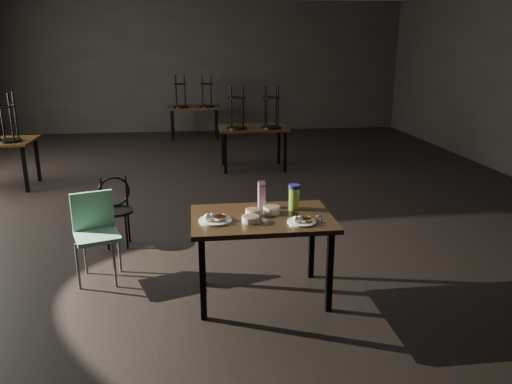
{
  "coord_description": "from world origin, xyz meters",
  "views": [
    {
      "loc": [
        -0.33,
        -6.89,
        2.16
      ],
      "look_at": [
        0.22,
        -2.53,
        0.85
      ],
      "focal_mm": 35.0,
      "sensor_mm": 36.0,
      "label": 1
    }
  ],
  "objects": [
    {
      "name": "water_bottle",
      "position": [
        0.53,
        -2.78,
        0.87
      ],
      "size": [
        0.14,
        0.14,
        0.23
      ],
      "color": "#8BCA3B",
      "rests_on": "main_table"
    },
    {
      "name": "plate_right",
      "position": [
        0.52,
        -3.12,
        0.77
      ],
      "size": [
        0.24,
        0.24,
        0.08
      ],
      "color": "white",
      "rests_on": "main_table"
    },
    {
      "name": "plate_left",
      "position": [
        -0.18,
        -3.0,
        0.77
      ],
      "size": [
        0.27,
        0.27,
        0.09
      ],
      "color": "white",
      "rests_on": "main_table"
    },
    {
      "name": "bg_table_right",
      "position": [
        0.72,
        1.77,
        0.75
      ],
      "size": [
        1.2,
        0.8,
        1.48
      ],
      "color": "black",
      "rests_on": "ground"
    },
    {
      "name": "spoon",
      "position": [
        0.7,
        -2.99,
        0.75
      ],
      "size": [
        0.05,
        0.18,
        0.01
      ],
      "color": "silver",
      "rests_on": "main_table"
    },
    {
      "name": "school_chair",
      "position": [
        -1.27,
        -2.36,
        0.5
      ],
      "size": [
        0.49,
        0.49,
        0.83
      ],
      "rotation": [
        0.0,
        0.0,
        0.32
      ],
      "color": "#6EAC8C",
      "rests_on": "ground"
    },
    {
      "name": "juice_carton",
      "position": [
        0.26,
        -2.67,
        0.86
      ],
      "size": [
        0.06,
        0.06,
        0.24
      ],
      "color": "#8D1974",
      "rests_on": "main_table"
    },
    {
      "name": "bowl_big",
      "position": [
        0.11,
        -3.05,
        0.78
      ],
      "size": [
        0.14,
        0.14,
        0.05
      ],
      "color": "white",
      "rests_on": "main_table"
    },
    {
      "name": "bowl_far",
      "position": [
        0.32,
        -2.85,
        0.78
      ],
      "size": [
        0.15,
        0.15,
        0.06
      ],
      "color": "white",
      "rests_on": "main_table"
    },
    {
      "name": "main_table",
      "position": [
        0.22,
        -2.93,
        0.67
      ],
      "size": [
        1.2,
        0.8,
        0.75
      ],
      "color": "black",
      "rests_on": "ground"
    },
    {
      "name": "bowl_near",
      "position": [
        0.15,
        -2.88,
        0.78
      ],
      "size": [
        0.13,
        0.13,
        0.05
      ],
      "color": "white",
      "rests_on": "main_table"
    },
    {
      "name": "room",
      "position": [
        -0.06,
        0.01,
        2.33
      ],
      "size": [
        12.0,
        12.04,
        3.22
      ],
      "color": "black",
      "rests_on": "ground"
    },
    {
      "name": "bg_table_far",
      "position": [
        -0.29,
        4.96,
        0.75
      ],
      "size": [
        1.2,
        0.8,
        1.48
      ],
      "color": "black",
      "rests_on": "ground"
    },
    {
      "name": "bentwood_chair",
      "position": [
        -1.21,
        -1.52,
        0.45
      ],
      "size": [
        0.39,
        0.38,
        0.75
      ],
      "rotation": [
        0.0,
        0.0,
        0.24
      ],
      "color": "black",
      "rests_on": "ground"
    }
  ]
}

